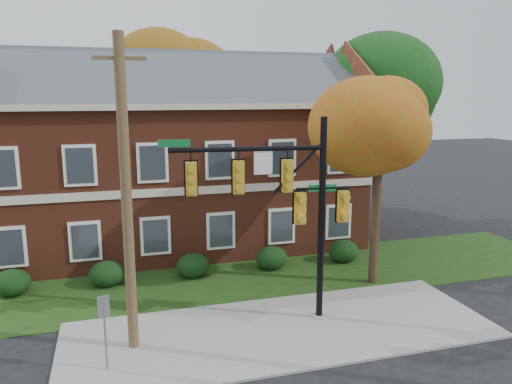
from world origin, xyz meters
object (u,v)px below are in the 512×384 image
object	(u,v)px
traffic_signal	(285,199)
utility_pole	(126,197)
hedge_far_left	(12,283)
tree_near_right	(387,120)
hedge_center	(193,266)
tree_far_rear	(177,75)
hedge_far_right	(343,251)
sign_post	(104,321)
tree_right_rear	(369,86)
apartment_building	(174,148)
hedge_right	(271,258)
hedge_left	(107,274)

from	to	relation	value
traffic_signal	utility_pole	world-z (taller)	utility_pole
hedge_far_left	utility_pole	world-z (taller)	utility_pole
tree_near_right	utility_pole	xyz separation A→B (m)	(-9.94, -2.63, -1.93)
hedge_center	tree_far_rear	world-z (taller)	tree_far_rear
hedge_far_right	sign_post	bearing A→B (deg)	-147.84
tree_near_right	tree_right_rear	distance (m)	9.94
hedge_far_right	apartment_building	bearing A→B (deg)	143.11
apartment_building	traffic_signal	size ratio (longest dim) A/B	2.71
tree_far_rear	traffic_signal	world-z (taller)	tree_far_rear
hedge_far_right	sign_post	xyz separation A→B (m)	(-10.50, -6.60, 1.01)
sign_post	tree_far_rear	bearing A→B (deg)	58.73
hedge_center	hedge_right	distance (m)	3.50
hedge_center	tree_right_rear	size ratio (longest dim) A/B	0.13
hedge_far_left	tree_near_right	distance (m)	15.75
hedge_right	hedge_center	bearing A→B (deg)	180.00
hedge_far_left	tree_near_right	bearing A→B (deg)	-11.27
sign_post	hedge_center	bearing A→B (deg)	44.61
hedge_far_right	tree_near_right	bearing A→B (deg)	-85.48
apartment_building	utility_pole	world-z (taller)	apartment_building
traffic_signal	sign_post	bearing A→B (deg)	-159.68
hedge_far_left	tree_right_rear	size ratio (longest dim) A/B	0.13
apartment_building	hedge_left	size ratio (longest dim) A/B	13.43
hedge_left	tree_near_right	xyz separation A→B (m)	(10.72, -2.83, 6.14)
hedge_right	utility_pole	world-z (taller)	utility_pole
hedge_far_right	tree_far_rear	xyz separation A→B (m)	(-5.66, 13.09, 8.32)
apartment_building	sign_post	distance (m)	12.84
hedge_left	tree_right_rear	world-z (taller)	tree_right_rear
tree_near_right	sign_post	bearing A→B (deg)	-160.64
hedge_far_right	tree_far_rear	bearing A→B (deg)	113.37
hedge_left	hedge_right	distance (m)	7.00
tree_right_rear	hedge_far_right	bearing A→B (deg)	-125.23
apartment_building	hedge_right	world-z (taller)	apartment_building
utility_pole	hedge_center	bearing A→B (deg)	61.49
apartment_building	hedge_left	world-z (taller)	apartment_building
hedge_left	utility_pole	distance (m)	6.94
utility_pole	sign_post	xyz separation A→B (m)	(-0.78, -1.14, -3.20)
tree_near_right	traffic_signal	world-z (taller)	tree_near_right
apartment_building	utility_pole	xyz separation A→B (m)	(-2.72, -10.72, -0.25)
apartment_building	sign_post	world-z (taller)	apartment_building
hedge_far_right	utility_pole	xyz separation A→B (m)	(-9.72, -5.46, 4.21)
tree_far_rear	traffic_signal	distance (m)	18.75
apartment_building	utility_pole	bearing A→B (deg)	-104.23
traffic_signal	tree_near_right	bearing A→B (deg)	30.00
tree_right_rear	hedge_left	bearing A→B (deg)	-157.58
hedge_left	hedge_far_right	bearing A→B (deg)	0.00
hedge_far_right	utility_pole	bearing A→B (deg)	-150.66
tree_right_rear	traffic_signal	bearing A→B (deg)	-128.90
hedge_right	utility_pole	size ratio (longest dim) A/B	0.15
hedge_far_left	hedge_left	bearing A→B (deg)	0.00
hedge_right	tree_right_rear	distance (m)	12.50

